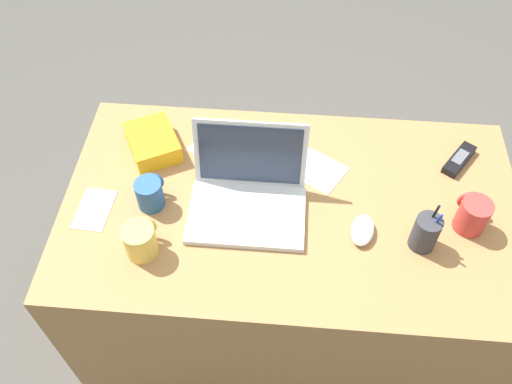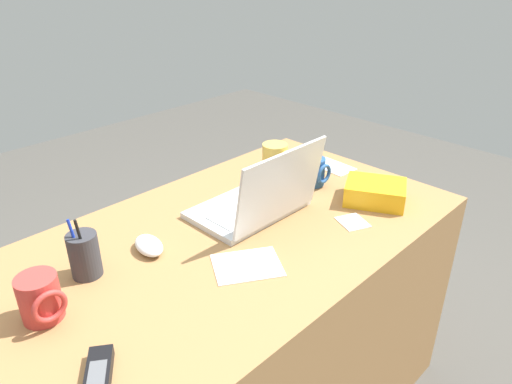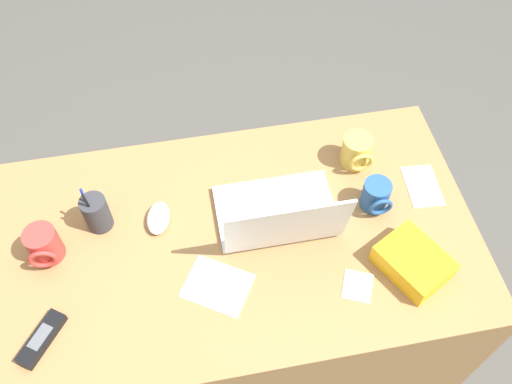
{
  "view_description": "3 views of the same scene",
  "coord_description": "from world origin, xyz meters",
  "px_view_note": "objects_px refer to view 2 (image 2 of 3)",
  "views": [
    {
      "loc": [
        -0.02,
        -0.95,
        1.98
      ],
      "look_at": [
        -0.1,
        0.0,
        0.76
      ],
      "focal_mm": 38.01,
      "sensor_mm": 36.0,
      "label": 1
    },
    {
      "loc": [
        0.74,
        0.82,
        1.42
      ],
      "look_at": [
        -0.1,
        -0.0,
        0.81
      ],
      "focal_mm": 33.44,
      "sensor_mm": 36.0,
      "label": 2
    },
    {
      "loc": [
        0.08,
        0.77,
        2.03
      ],
      "look_at": [
        -0.07,
        -0.07,
        0.82
      ],
      "focal_mm": 38.86,
      "sensor_mm": 36.0,
      "label": 3
    }
  ],
  "objects_px": {
    "snack_bag": "(375,192)",
    "laptop": "(258,201)",
    "coffee_mug_spare": "(41,298)",
    "coffee_mug_tall": "(276,158)",
    "cordless_phone": "(98,380)",
    "coffee_mug_white": "(314,171)",
    "computer_mouse": "(149,245)",
    "pen_holder": "(84,255)"
  },
  "relations": [
    {
      "from": "laptop",
      "to": "pen_holder",
      "type": "relative_size",
      "value": 2.06
    },
    {
      "from": "coffee_mug_tall",
      "to": "coffee_mug_spare",
      "type": "relative_size",
      "value": 0.97
    },
    {
      "from": "laptop",
      "to": "snack_bag",
      "type": "relative_size",
      "value": 1.87
    },
    {
      "from": "computer_mouse",
      "to": "snack_bag",
      "type": "distance_m",
      "value": 0.69
    },
    {
      "from": "laptop",
      "to": "coffee_mug_spare",
      "type": "bearing_deg",
      "value": -1.86
    },
    {
      "from": "snack_bag",
      "to": "laptop",
      "type": "bearing_deg",
      "value": -31.5
    },
    {
      "from": "snack_bag",
      "to": "cordless_phone",
      "type": "bearing_deg",
      "value": 1.52
    },
    {
      "from": "coffee_mug_white",
      "to": "cordless_phone",
      "type": "xyz_separation_m",
      "value": [
        0.91,
        0.23,
        -0.03
      ]
    },
    {
      "from": "cordless_phone",
      "to": "snack_bag",
      "type": "relative_size",
      "value": 0.81
    },
    {
      "from": "coffee_mug_spare",
      "to": "cordless_phone",
      "type": "distance_m",
      "value": 0.24
    },
    {
      "from": "coffee_mug_spare",
      "to": "coffee_mug_tall",
      "type": "bearing_deg",
      "value": -170.04
    },
    {
      "from": "coffee_mug_spare",
      "to": "snack_bag",
      "type": "bearing_deg",
      "value": 167.18
    },
    {
      "from": "coffee_mug_spare",
      "to": "cordless_phone",
      "type": "xyz_separation_m",
      "value": [
        0.01,
        0.24,
        -0.04
      ]
    },
    {
      "from": "laptop",
      "to": "pen_holder",
      "type": "distance_m",
      "value": 0.49
    },
    {
      "from": "coffee_mug_white",
      "to": "pen_holder",
      "type": "xyz_separation_m",
      "value": [
        0.76,
        -0.08,
        0.01
      ]
    },
    {
      "from": "coffee_mug_white",
      "to": "pen_holder",
      "type": "relative_size",
      "value": 0.57
    },
    {
      "from": "snack_bag",
      "to": "pen_holder",
      "type": "bearing_deg",
      "value": -19.77
    },
    {
      "from": "cordless_phone",
      "to": "snack_bag",
      "type": "height_order",
      "value": "snack_bag"
    },
    {
      "from": "snack_bag",
      "to": "coffee_mug_spare",
      "type": "bearing_deg",
      "value": -12.82
    },
    {
      "from": "coffee_mug_white",
      "to": "computer_mouse",
      "type": "bearing_deg",
      "value": -5.47
    },
    {
      "from": "laptop",
      "to": "coffee_mug_tall",
      "type": "height_order",
      "value": "laptop"
    },
    {
      "from": "pen_holder",
      "to": "computer_mouse",
      "type": "bearing_deg",
      "value": 172.5
    },
    {
      "from": "cordless_phone",
      "to": "coffee_mug_white",
      "type": "bearing_deg",
      "value": -165.6
    },
    {
      "from": "computer_mouse",
      "to": "snack_bag",
      "type": "height_order",
      "value": "snack_bag"
    },
    {
      "from": "cordless_phone",
      "to": "pen_holder",
      "type": "distance_m",
      "value": 0.35
    },
    {
      "from": "computer_mouse",
      "to": "pen_holder",
      "type": "height_order",
      "value": "pen_holder"
    },
    {
      "from": "cordless_phone",
      "to": "pen_holder",
      "type": "xyz_separation_m",
      "value": [
        -0.15,
        -0.31,
        0.04
      ]
    },
    {
      "from": "cordless_phone",
      "to": "computer_mouse",
      "type": "bearing_deg",
      "value": -136.45
    },
    {
      "from": "computer_mouse",
      "to": "coffee_mug_spare",
      "type": "relative_size",
      "value": 1.04
    },
    {
      "from": "computer_mouse",
      "to": "laptop",
      "type": "bearing_deg",
      "value": 178.55
    },
    {
      "from": "coffee_mug_white",
      "to": "laptop",
      "type": "bearing_deg",
      "value": 3.2
    },
    {
      "from": "coffee_mug_white",
      "to": "coffee_mug_spare",
      "type": "height_order",
      "value": "coffee_mug_spare"
    },
    {
      "from": "pen_holder",
      "to": "snack_bag",
      "type": "bearing_deg",
      "value": 160.23
    },
    {
      "from": "coffee_mug_tall",
      "to": "pen_holder",
      "type": "relative_size",
      "value": 0.62
    },
    {
      "from": "pen_holder",
      "to": "snack_bag",
      "type": "height_order",
      "value": "pen_holder"
    },
    {
      "from": "laptop",
      "to": "snack_bag",
      "type": "bearing_deg",
      "value": 148.5
    },
    {
      "from": "coffee_mug_tall",
      "to": "snack_bag",
      "type": "height_order",
      "value": "coffee_mug_tall"
    },
    {
      "from": "coffee_mug_spare",
      "to": "snack_bag",
      "type": "xyz_separation_m",
      "value": [
        -0.94,
        0.21,
        -0.02
      ]
    },
    {
      "from": "coffee_mug_tall",
      "to": "coffee_mug_spare",
      "type": "distance_m",
      "value": 0.91
    },
    {
      "from": "laptop",
      "to": "coffee_mug_white",
      "type": "relative_size",
      "value": 3.61
    },
    {
      "from": "coffee_mug_white",
      "to": "pen_holder",
      "type": "distance_m",
      "value": 0.77
    },
    {
      "from": "coffee_mug_tall",
      "to": "pen_holder",
      "type": "height_order",
      "value": "pen_holder"
    }
  ]
}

